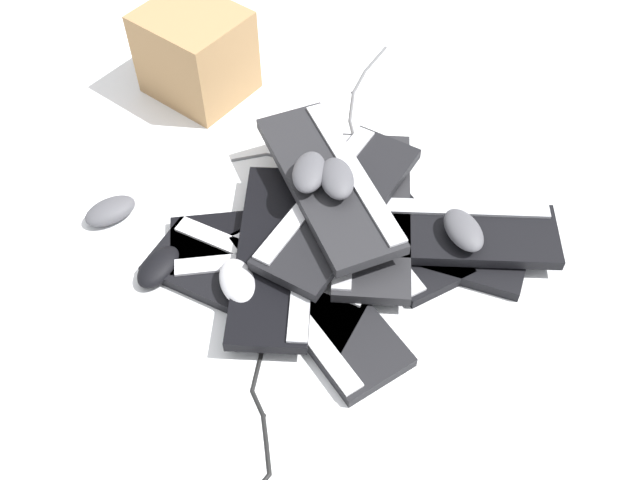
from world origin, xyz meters
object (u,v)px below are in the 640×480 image
Objects in this scene: keyboard_1 at (383,215)px; mouse_1 at (463,230)px; keyboard_3 at (255,283)px; mouse_4 at (159,267)px; mouse_3 at (237,282)px; keyboard_5 at (372,212)px; cardboard_box at (196,53)px; keyboard_4 at (314,298)px; keyboard_2 at (279,240)px; mouse_2 at (110,211)px; keyboard_8 at (329,181)px; keyboard_6 at (447,232)px; mouse_0 at (337,178)px; mouse_5 at (309,172)px; keyboard_9 at (277,253)px; keyboard_0 at (419,238)px; keyboard_7 at (339,205)px.

mouse_1 is (0.16, -0.06, 0.07)m from keyboard_1.
keyboard_3 is 0.20m from mouse_4.
mouse_3 is 1.00× the size of mouse_4.
cardboard_box is (-0.49, 0.36, 0.06)m from keyboard_5.
mouse_4 reaches higher than keyboard_4.
keyboard_2 is 1.00× the size of keyboard_3.
mouse_3 is (0.32, -0.14, 0.03)m from mouse_2.
keyboard_8 is at bearing 49.29° from keyboard_2.
keyboard_1 is at bearing 145.09° from mouse_2.
keyboard_1 is at bearing 105.10° from mouse_3.
mouse_2 reaches higher than keyboard_3.
keyboard_5 and keyboard_6 have the same top height.
mouse_1 reaches higher than mouse_4.
keyboard_5 is (0.20, 0.20, 0.03)m from keyboard_3.
mouse_0 reaches higher than mouse_4.
cardboard_box reaches higher than keyboard_1.
keyboard_8 is 0.05m from mouse_5.
keyboard_5 is at bearing -6.74° from keyboard_8.
mouse_0 is 1.00× the size of mouse_1.
keyboard_9 is 0.17m from mouse_5.
mouse_0 is at bearing -41.75° from cardboard_box.
cardboard_box is (0.06, 0.44, 0.09)m from mouse_2.
mouse_4 reaches higher than keyboard_0.
mouse_1 is (0.25, -0.02, 0.01)m from keyboard_7.
keyboard_5 is 4.15× the size of mouse_2.
mouse_3 is (-0.14, -0.02, 0.04)m from keyboard_4.
keyboard_2 is 0.15m from mouse_3.
keyboard_8 is 0.05m from mouse_0.
keyboard_8 is 4.08× the size of mouse_2.
mouse_3 reaches higher than keyboard_4.
mouse_2 is 0.46m from cardboard_box.
mouse_0 reaches higher than keyboard_1.
cardboard_box is at bearing 117.26° from keyboard_3.
mouse_1 is 0.78m from cardboard_box.
keyboard_0 is 0.09m from keyboard_1.
mouse_1 is (0.28, -0.05, -0.02)m from keyboard_8.
keyboard_8 is at bearing 129.14° from keyboard_7.
mouse_1 is 0.48× the size of cardboard_box.
cardboard_box is (-0.29, 0.56, 0.09)m from keyboard_3.
keyboard_2 is 4.23× the size of mouse_4.
mouse_3 reaches higher than keyboard_5.
keyboard_1 is 0.25m from keyboard_4.
mouse_2 is (-0.65, -0.06, 0.01)m from keyboard_0.
mouse_1 is 0.32m from mouse_5.
mouse_2 is at bearing -111.53° from mouse_4.
keyboard_3 is 4.22× the size of mouse_2.
keyboard_3 is 1.00× the size of keyboard_7.
mouse_1 is (0.38, 0.16, 0.07)m from keyboard_3.
keyboard_0 is 1.02× the size of keyboard_8.
mouse_5 is (0.09, 0.22, 0.09)m from mouse_3.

